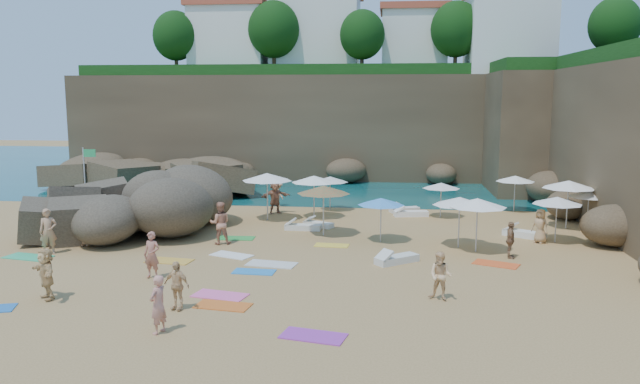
# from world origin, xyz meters

# --- Properties ---
(ground) EXTENTS (120.00, 120.00, 0.00)m
(ground) POSITION_xyz_m (0.00, 0.00, 0.00)
(ground) COLOR tan
(ground) RESTS_ON ground
(seawater) EXTENTS (120.00, 120.00, 0.00)m
(seawater) POSITION_xyz_m (0.00, 30.00, 0.00)
(seawater) COLOR #0C4751
(seawater) RESTS_ON ground
(cliff_back) EXTENTS (44.00, 8.00, 8.00)m
(cliff_back) POSITION_xyz_m (2.00, 25.00, 4.00)
(cliff_back) COLOR brown
(cliff_back) RESTS_ON ground
(cliff_corner) EXTENTS (10.00, 12.00, 8.00)m
(cliff_corner) POSITION_xyz_m (17.00, 20.00, 4.00)
(cliff_corner) COLOR brown
(cliff_corner) RESTS_ON ground
(rock_promontory) EXTENTS (12.00, 7.00, 2.00)m
(rock_promontory) POSITION_xyz_m (-11.00, 16.00, 0.00)
(rock_promontory) COLOR brown
(rock_promontory) RESTS_ON ground
(clifftop_buildings) EXTENTS (28.48, 9.48, 7.00)m
(clifftop_buildings) POSITION_xyz_m (2.96, 25.79, 11.24)
(clifftop_buildings) COLOR white
(clifftop_buildings) RESTS_ON cliff_back
(clifftop_trees) EXTENTS (35.60, 23.82, 4.40)m
(clifftop_trees) POSITION_xyz_m (4.78, 19.52, 11.26)
(clifftop_trees) COLOR #11380F
(clifftop_trees) RESTS_ON ground
(marina_masts) EXTENTS (3.10, 0.10, 6.00)m
(marina_masts) POSITION_xyz_m (-16.50, 30.00, 3.00)
(marina_masts) COLOR white
(marina_masts) RESTS_ON ground
(rock_outcrop) EXTENTS (8.11, 6.45, 3.01)m
(rock_outcrop) POSITION_xyz_m (-6.76, 2.40, 0.00)
(rock_outcrop) COLOR brown
(rock_outcrop) RESTS_ON ground
(flag_pole) EXTENTS (0.72, 0.10, 3.68)m
(flag_pole) POSITION_xyz_m (-11.17, 6.40, 2.35)
(flag_pole) COLOR silver
(flag_pole) RESTS_ON ground
(parasol_0) EXTENTS (2.62, 2.62, 2.48)m
(parasol_0) POSITION_xyz_m (-1.11, 6.00, 2.27)
(parasol_0) COLOR silver
(parasol_0) RESTS_ON ground
(parasol_1) EXTENTS (2.05, 2.05, 1.94)m
(parasol_1) POSITION_xyz_m (1.90, 9.09, 1.78)
(parasol_1) COLOR silver
(parasol_1) RESTS_ON ground
(parasol_2) EXTENTS (2.15, 2.15, 2.03)m
(parasol_2) POSITION_xyz_m (12.24, 9.95, 1.86)
(parasol_2) COLOR silver
(parasol_2) RESTS_ON ground
(parasol_3) EXTENTS (2.00, 2.00, 1.90)m
(parasol_3) POSITION_xyz_m (14.86, 5.47, 1.74)
(parasol_3) COLOR silver
(parasol_3) RESTS_ON ground
(parasol_4) EXTENTS (2.52, 2.52, 2.38)m
(parasol_4) POSITION_xyz_m (13.90, 5.54, 2.19)
(parasol_4) COLOR silver
(parasol_4) RESTS_ON ground
(parasol_5) EXTENTS (2.41, 2.41, 2.28)m
(parasol_5) POSITION_xyz_m (1.26, 6.80, 2.09)
(parasol_5) COLOR silver
(parasol_5) RESTS_ON ground
(parasol_6) EXTENTS (2.49, 2.49, 2.35)m
(parasol_6) POSITION_xyz_m (2.19, 2.71, 2.16)
(parasol_6) COLOR silver
(parasol_6) RESTS_ON ground
(parasol_7) EXTENTS (1.99, 1.99, 1.88)m
(parasol_7) POSITION_xyz_m (7.97, 7.68, 1.72)
(parasol_7) COLOR silver
(parasol_7) RESTS_ON ground
(parasol_8) EXTENTS (2.40, 2.40, 2.27)m
(parasol_8) POSITION_xyz_m (8.86, 0.33, 2.08)
(parasol_8) COLOR silver
(parasol_8) RESTS_ON ground
(parasol_9) EXTENTS (2.32, 2.32, 2.20)m
(parasol_9) POSITION_xyz_m (8.22, 1.01, 2.02)
(parasol_9) COLOR silver
(parasol_9) RESTS_ON ground
(parasol_10) EXTENTS (2.09, 2.09, 1.98)m
(parasol_10) POSITION_xyz_m (4.87, 1.71, 1.82)
(parasol_10) COLOR silver
(parasol_10) RESTS_ON ground
(parasol_11) EXTENTS (2.17, 2.17, 2.05)m
(parasol_11) POSITION_xyz_m (12.60, 2.45, 1.88)
(parasol_11) COLOR silver
(parasol_11) RESTS_ON ground
(lounger_0) EXTENTS (1.76, 1.16, 0.26)m
(lounger_0) POSITION_xyz_m (6.09, 9.08, 0.13)
(lounger_0) COLOR silver
(lounger_0) RESTS_ON ground
(lounger_1) EXTENTS (1.62, 1.16, 0.24)m
(lounger_1) POSITION_xyz_m (1.75, 4.57, 0.12)
(lounger_1) COLOR white
(lounger_1) RESTS_ON ground
(lounger_2) EXTENTS (1.91, 0.94, 0.29)m
(lounger_2) POSITION_xyz_m (6.42, 7.85, 0.14)
(lounger_2) COLOR white
(lounger_2) RESTS_ON ground
(lounger_3) EXTENTS (1.74, 0.62, 0.27)m
(lounger_3) POSITION_xyz_m (1.08, 3.76, 0.13)
(lounger_3) COLOR white
(lounger_3) RESTS_ON ground
(lounger_4) EXTENTS (1.92, 1.59, 0.29)m
(lounger_4) POSITION_xyz_m (11.45, 3.33, 0.15)
(lounger_4) COLOR white
(lounger_4) RESTS_ON ground
(lounger_5) EXTENTS (1.79, 1.60, 0.28)m
(lounger_5) POSITION_xyz_m (5.56, -1.82, 0.14)
(lounger_5) COLOR silver
(lounger_5) RESTS_ON ground
(towel_2) EXTENTS (1.80, 1.08, 0.03)m
(towel_2) POSITION_xyz_m (0.14, -7.50, 0.01)
(towel_2) COLOR orange
(towel_2) RESTS_ON ground
(towel_3) EXTENTS (2.02, 1.28, 0.03)m
(towel_3) POSITION_xyz_m (-9.26, -2.62, 0.02)
(towel_3) COLOR #34B678
(towel_3) RESTS_ON ground
(towel_4) EXTENTS (1.88, 1.11, 0.03)m
(towel_4) POSITION_xyz_m (-3.37, -2.56, 0.02)
(towel_4) COLOR gold
(towel_4) RESTS_ON ground
(towel_5) EXTENTS (1.89, 1.43, 0.03)m
(towel_5) POSITION_xyz_m (-1.14, -1.44, 0.01)
(towel_5) COLOR white
(towel_5) RESTS_ON ground
(towel_6) EXTENTS (1.90, 1.22, 0.03)m
(towel_6) POSITION_xyz_m (3.23, -9.65, 0.02)
(towel_6) COLOR purple
(towel_6) RESTS_ON ground
(towel_7) EXTENTS (1.53, 0.91, 0.03)m
(towel_7) POSITION_xyz_m (-8.62, 2.13, 0.01)
(towel_7) COLOR #E52852
(towel_7) RESTS_ON ground
(towel_8) EXTENTS (1.59, 0.85, 0.03)m
(towel_8) POSITION_xyz_m (0.29, -3.70, 0.01)
(towel_8) COLOR #2781D1
(towel_8) RESTS_ON ground
(towel_9) EXTENTS (1.90, 1.23, 0.03)m
(towel_9) POSITION_xyz_m (-0.22, -6.54, 0.02)
(towel_9) COLOR pink
(towel_9) RESTS_ON ground
(towel_10) EXTENTS (1.89, 1.47, 0.03)m
(towel_10) POSITION_xyz_m (9.38, -1.62, 0.01)
(towel_10) COLOR #EF5925
(towel_10) RESTS_ON ground
(towel_11) EXTENTS (1.68, 0.87, 0.03)m
(towel_11) POSITION_xyz_m (-1.70, 1.60, 0.01)
(towel_11) COLOR green
(towel_11) RESTS_ON ground
(towel_12) EXTENTS (1.52, 0.84, 0.03)m
(towel_12) POSITION_xyz_m (2.77, 0.72, 0.01)
(towel_12) COLOR yellow
(towel_12) RESTS_ON ground
(towel_13) EXTENTS (2.03, 1.25, 0.03)m
(towel_13) POSITION_xyz_m (0.74, -2.60, 0.02)
(towel_13) COLOR silver
(towel_13) RESTS_ON ground
(person_stand_0) EXTENTS (0.83, 0.75, 1.89)m
(person_stand_0) POSITION_xyz_m (-8.68, -1.99, 0.95)
(person_stand_0) COLOR tan
(person_stand_0) RESTS_ON ground
(person_stand_1) EXTENTS (1.06, 0.91, 1.88)m
(person_stand_1) POSITION_xyz_m (-2.13, 0.47, 0.94)
(person_stand_1) COLOR tan
(person_stand_1) RESTS_ON ground
(person_stand_2) EXTENTS (0.90, 0.99, 1.47)m
(person_stand_2) POSITION_xyz_m (-1.26, 10.11, 0.73)
(person_stand_2) COLOR tan
(person_stand_2) RESTS_ON ground
(person_stand_3) EXTENTS (0.48, 0.92, 1.49)m
(person_stand_3) POSITION_xyz_m (10.08, -0.59, 0.75)
(person_stand_3) COLOR #8F6847
(person_stand_3) RESTS_ON ground
(person_stand_4) EXTENTS (0.83, 0.80, 1.53)m
(person_stand_4) POSITION_xyz_m (11.89, 2.27, 0.76)
(person_stand_4) COLOR tan
(person_stand_4) RESTS_ON ground
(person_stand_5) EXTENTS (1.71, 1.32, 1.85)m
(person_stand_5) POSITION_xyz_m (-1.05, 7.86, 0.92)
(person_stand_5) COLOR #A36C51
(person_stand_5) RESTS_ON ground
(person_stand_6) EXTENTS (0.56, 0.69, 1.64)m
(person_stand_6) POSITION_xyz_m (-1.02, -9.87, 0.82)
(person_stand_6) COLOR tan
(person_stand_6) RESTS_ON ground
(person_lie_1) EXTENTS (1.24, 1.67, 0.36)m
(person_lie_1) POSITION_xyz_m (-1.16, -7.99, 0.18)
(person_lie_1) COLOR #E1B580
(person_lie_1) RESTS_ON ground
(person_lie_2) EXTENTS (0.92, 1.51, 0.38)m
(person_lie_2) POSITION_xyz_m (-7.79, -0.55, 0.19)
(person_lie_2) COLOR #9D764E
(person_lie_2) RESTS_ON ground
(person_lie_3) EXTENTS (2.25, 2.25, 0.44)m
(person_lie_3) POSITION_xyz_m (-5.62, -7.50, 0.22)
(person_lie_3) COLOR tan
(person_lie_3) RESTS_ON ground
(person_lie_4) EXTENTS (0.89, 1.74, 0.40)m
(person_lie_4) POSITION_xyz_m (-3.14, -4.90, 0.20)
(person_lie_4) COLOR #AA6855
(person_lie_4) RESTS_ON ground
(person_lie_5) EXTENTS (1.28, 1.71, 0.58)m
(person_lie_5) POSITION_xyz_m (6.88, -6.20, 0.29)
(person_lie_5) COLOR #F2C28A
(person_lie_5) RESTS_ON ground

